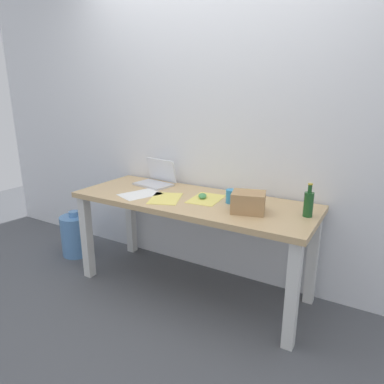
{
  "coord_description": "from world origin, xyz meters",
  "views": [
    {
      "loc": [
        1.22,
        -2.08,
        1.49
      ],
      "look_at": [
        0.0,
        0.0,
        0.79
      ],
      "focal_mm": 32.11,
      "sensor_mm": 36.0,
      "label": 1
    }
  ],
  "objects_px": {
    "desk": "(192,212)",
    "coffee_mug": "(231,196)",
    "computer_mouse": "(202,196)",
    "cardboard_box": "(248,202)",
    "laptop_left": "(156,179)",
    "beer_bottle": "(309,204)",
    "water_cooler_jug": "(76,235)"
  },
  "relations": [
    {
      "from": "desk",
      "to": "cardboard_box",
      "type": "relative_size",
      "value": 8.49
    },
    {
      "from": "desk",
      "to": "computer_mouse",
      "type": "distance_m",
      "value": 0.14
    },
    {
      "from": "laptop_left",
      "to": "beer_bottle",
      "type": "bearing_deg",
      "value": -6.58
    },
    {
      "from": "coffee_mug",
      "to": "water_cooler_jug",
      "type": "relative_size",
      "value": 0.22
    },
    {
      "from": "beer_bottle",
      "to": "water_cooler_jug",
      "type": "relative_size",
      "value": 0.5
    },
    {
      "from": "cardboard_box",
      "to": "water_cooler_jug",
      "type": "height_order",
      "value": "cardboard_box"
    },
    {
      "from": "beer_bottle",
      "to": "cardboard_box",
      "type": "bearing_deg",
      "value": -163.14
    },
    {
      "from": "computer_mouse",
      "to": "cardboard_box",
      "type": "height_order",
      "value": "cardboard_box"
    },
    {
      "from": "desk",
      "to": "beer_bottle",
      "type": "bearing_deg",
      "value": 2.88
    },
    {
      "from": "computer_mouse",
      "to": "cardboard_box",
      "type": "bearing_deg",
      "value": -43.61
    },
    {
      "from": "desk",
      "to": "coffee_mug",
      "type": "relative_size",
      "value": 18.91
    },
    {
      "from": "laptop_left",
      "to": "computer_mouse",
      "type": "distance_m",
      "value": 0.54
    },
    {
      "from": "beer_bottle",
      "to": "coffee_mug",
      "type": "bearing_deg",
      "value": 178.55
    },
    {
      "from": "cardboard_box",
      "to": "coffee_mug",
      "type": "height_order",
      "value": "cardboard_box"
    },
    {
      "from": "water_cooler_jug",
      "to": "beer_bottle",
      "type": "bearing_deg",
      "value": 2.26
    },
    {
      "from": "cardboard_box",
      "to": "coffee_mug",
      "type": "distance_m",
      "value": 0.21
    },
    {
      "from": "desk",
      "to": "water_cooler_jug",
      "type": "relative_size",
      "value": 4.18
    },
    {
      "from": "beer_bottle",
      "to": "laptop_left",
      "type": "bearing_deg",
      "value": 173.42
    },
    {
      "from": "cardboard_box",
      "to": "desk",
      "type": "bearing_deg",
      "value": 171.84
    },
    {
      "from": "beer_bottle",
      "to": "computer_mouse",
      "type": "bearing_deg",
      "value": 179.56
    },
    {
      "from": "desk",
      "to": "beer_bottle",
      "type": "distance_m",
      "value": 0.84
    },
    {
      "from": "laptop_left",
      "to": "computer_mouse",
      "type": "height_order",
      "value": "laptop_left"
    },
    {
      "from": "laptop_left",
      "to": "cardboard_box",
      "type": "height_order",
      "value": "laptop_left"
    },
    {
      "from": "desk",
      "to": "laptop_left",
      "type": "height_order",
      "value": "laptop_left"
    },
    {
      "from": "desk",
      "to": "computer_mouse",
      "type": "bearing_deg",
      "value": 37.14
    },
    {
      "from": "laptop_left",
      "to": "coffee_mug",
      "type": "xyz_separation_m",
      "value": [
        0.75,
        -0.13,
        0.0
      ]
    },
    {
      "from": "desk",
      "to": "coffee_mug",
      "type": "distance_m",
      "value": 0.33
    },
    {
      "from": "beer_bottle",
      "to": "coffee_mug",
      "type": "height_order",
      "value": "beer_bottle"
    },
    {
      "from": "beer_bottle",
      "to": "water_cooler_jug",
      "type": "height_order",
      "value": "beer_bottle"
    },
    {
      "from": "beer_bottle",
      "to": "computer_mouse",
      "type": "height_order",
      "value": "beer_bottle"
    },
    {
      "from": "computer_mouse",
      "to": "cardboard_box",
      "type": "xyz_separation_m",
      "value": [
        0.4,
        -0.11,
        0.05
      ]
    },
    {
      "from": "coffee_mug",
      "to": "water_cooler_jug",
      "type": "height_order",
      "value": "coffee_mug"
    }
  ]
}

